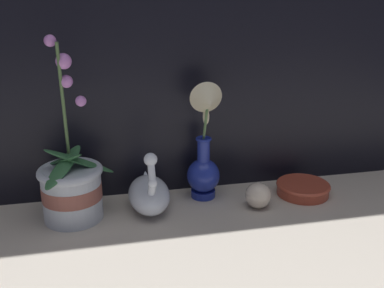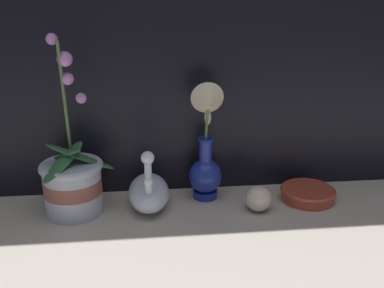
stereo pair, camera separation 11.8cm
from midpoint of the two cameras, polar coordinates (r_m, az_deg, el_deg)
ground_plane at (r=1.16m, az=4.64°, el=-10.15°), size 2.80×2.80×0.00m
orchid_potted_plant at (r=1.20m, az=-12.25°, el=-4.63°), size 0.20×0.20×0.47m
swan_figurine at (r=1.22m, az=-2.76°, el=-5.97°), size 0.11×0.21×0.19m
blue_vase at (r=1.24m, az=4.54°, el=-1.63°), size 0.09×0.13×0.34m
glass_sphere at (r=1.23m, az=11.18°, el=-6.86°), size 0.07×0.07×0.07m
amber_dish at (r=1.33m, az=16.99°, el=-6.01°), size 0.15×0.15×0.03m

